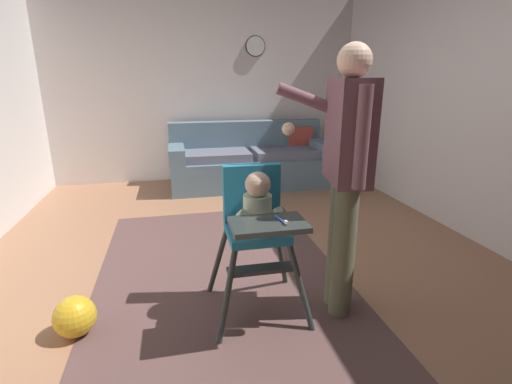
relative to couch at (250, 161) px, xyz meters
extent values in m
cube|color=#A77353|center=(-0.52, -2.48, -0.38)|extent=(5.90, 7.53, 0.10)
cube|color=silver|center=(-0.52, 0.52, 0.98)|extent=(5.10, 0.06, 2.61)
cube|color=silver|center=(1.66, -2.18, 0.98)|extent=(0.06, 6.53, 2.61)
cube|color=brown|center=(-0.74, -2.52, -0.33)|extent=(1.82, 2.92, 0.01)
cube|color=slate|center=(-0.01, -0.06, -0.13)|extent=(2.16, 0.84, 0.40)
cube|color=slate|center=(-0.01, 0.27, 0.30)|extent=(2.16, 0.22, 0.46)
cube|color=slate|center=(-1.00, -0.06, 0.17)|extent=(0.20, 0.84, 0.20)
cube|color=slate|center=(0.98, -0.06, 0.17)|extent=(0.20, 0.84, 0.20)
cube|color=slate|center=(-0.48, -0.11, 0.12)|extent=(0.87, 0.60, 0.11)
cube|color=slate|center=(0.46, -0.11, 0.12)|extent=(0.87, 0.60, 0.11)
cube|color=#B24238|center=(0.77, 0.14, 0.27)|extent=(0.34, 0.11, 0.34)
cylinder|color=#2E3533|center=(-0.79, -3.17, -0.07)|extent=(0.17, 0.17, 0.53)
cylinder|color=#2E3533|center=(-0.35, -3.17, -0.07)|extent=(0.17, 0.17, 0.53)
cylinder|color=#2E3533|center=(-0.78, -2.73, -0.07)|extent=(0.17, 0.17, 0.53)
cylinder|color=#2E3533|center=(-0.34, -2.73, -0.07)|extent=(0.17, 0.17, 0.53)
cube|color=teal|center=(-0.57, -2.95, 0.21)|extent=(0.36, 0.36, 0.05)
cube|color=teal|center=(-0.57, -2.80, 0.42)|extent=(0.36, 0.07, 0.37)
cube|color=#2E3533|center=(-0.57, -3.24, 0.37)|extent=(0.40, 0.26, 0.03)
cube|color=#2E3533|center=(-0.57, -3.06, 0.01)|extent=(0.40, 0.10, 0.02)
cylinder|color=#B7CEAF|center=(-0.57, -2.97, 0.34)|extent=(0.17, 0.17, 0.22)
sphere|color=beige|center=(-0.57, -2.98, 0.52)|extent=(0.15, 0.15, 0.15)
cylinder|color=#B7CEAF|center=(-0.67, -3.01, 0.35)|extent=(0.04, 0.14, 0.10)
cylinder|color=#B7CEAF|center=(-0.46, -3.01, 0.35)|extent=(0.04, 0.14, 0.10)
cylinder|color=blue|center=(-0.50, -3.24, 0.39)|extent=(0.04, 0.13, 0.01)
cube|color=white|center=(-0.49, -3.30, 0.40)|extent=(0.02, 0.03, 0.02)
cylinder|color=#616348|center=(-0.04, -2.98, 0.10)|extent=(0.14, 0.14, 0.85)
cylinder|color=#616348|center=(-0.06, -3.10, 0.10)|extent=(0.14, 0.14, 0.85)
cube|color=brown|center=(-0.05, -3.04, 0.82)|extent=(0.27, 0.43, 0.59)
sphere|color=beige|center=(-0.05, -3.04, 1.20)|extent=(0.19, 0.19, 0.19)
cylinder|color=brown|center=(-0.18, -2.84, 0.97)|extent=(0.48, 0.16, 0.23)
sphere|color=beige|center=(-0.34, -2.81, 0.81)|extent=(0.08, 0.08, 0.08)
cylinder|color=brown|center=(-0.09, -3.28, 0.82)|extent=(0.07, 0.07, 0.53)
sphere|color=gold|center=(-1.65, -2.97, -0.21)|extent=(0.24, 0.24, 0.24)
cylinder|color=white|center=(0.18, 0.47, 1.54)|extent=(0.26, 0.03, 0.26)
cylinder|color=black|center=(0.18, 0.48, 1.54)|extent=(0.28, 0.02, 0.28)
camera|label=1|loc=(-1.03, -5.01, 1.11)|focal=26.24mm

